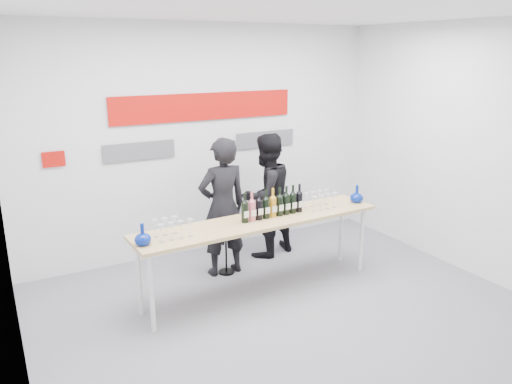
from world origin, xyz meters
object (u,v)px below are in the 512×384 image
presenter_right (266,196)px  presenter_left (223,207)px  tasting_table (260,225)px  mic_stand (226,234)px

presenter_right → presenter_left: bearing=4.3°
presenter_left → presenter_right: 0.80m
tasting_table → presenter_right: size_ratio=1.77×
presenter_right → mic_stand: (-0.73, -0.30, -0.30)m
presenter_left → presenter_right: presenter_left is taller
mic_stand → presenter_right: bearing=38.8°
presenter_right → mic_stand: size_ratio=0.97×
tasting_table → presenter_left: presenter_left is taller
presenter_left → presenter_right: size_ratio=1.03×
tasting_table → presenter_left: size_ratio=1.71×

